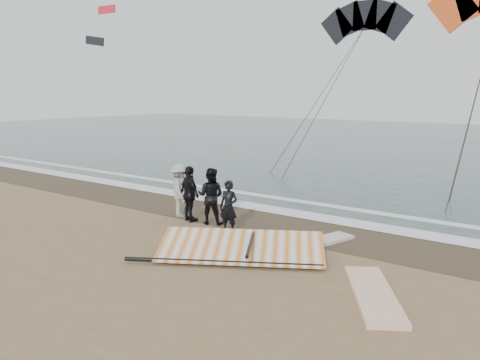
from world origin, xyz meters
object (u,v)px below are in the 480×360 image
Objects in this scene: man_main at (229,207)px; board_white at (373,294)px; board_cream at (319,242)px; sail_rig at (242,248)px.

man_main is 0.57× the size of board_white.
man_main is 2.80m from board_cream.
sail_rig is (1.45, -1.37, -0.60)m from man_main.
board_white is 3.44m from board_cream.
man_main is 0.36× the size of sail_rig.
man_main is at bearing -148.28° from board_cream.
board_cream is 2.33m from sail_rig.
board_white is (5.04, -1.80, -0.74)m from man_main.
board_cream is at bearing 59.75° from sail_rig.
man_main is 2.08m from sail_rig.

